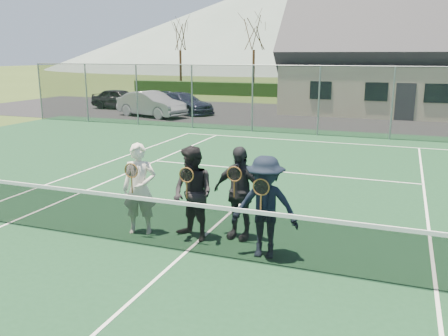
# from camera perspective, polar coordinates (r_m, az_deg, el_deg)

# --- Properties ---
(ground) EXTENTS (220.00, 220.00, 0.00)m
(ground) POSITION_cam_1_polar(r_m,az_deg,el_deg) (27.59, 13.46, 5.92)
(ground) COLOR #334819
(ground) RESTS_ON ground
(court_surface) EXTENTS (30.00, 30.00, 0.02)m
(court_surface) POSITION_cam_1_polar(r_m,az_deg,el_deg) (8.65, -4.54, -10.13)
(court_surface) COLOR #14381E
(court_surface) RESTS_ON ground
(tarmac_carpark) EXTENTS (40.00, 12.00, 0.01)m
(tarmac_carpark) POSITION_cam_1_polar(r_m,az_deg,el_deg) (28.36, 5.39, 6.44)
(tarmac_carpark) COLOR black
(tarmac_carpark) RESTS_ON ground
(hedge_row) EXTENTS (40.00, 1.20, 1.10)m
(hedge_row) POSITION_cam_1_polar(r_m,az_deg,el_deg) (39.41, 15.83, 8.77)
(hedge_row) COLOR black
(hedge_row) RESTS_ON ground
(hill_west) EXTENTS (110.00, 110.00, 18.00)m
(hill_west) POSITION_cam_1_polar(r_m,az_deg,el_deg) (106.18, 5.35, 16.45)
(hill_west) COLOR slate
(hill_west) RESTS_ON ground
(car_a) EXTENTS (4.02, 2.03, 1.31)m
(car_a) POSITION_cam_1_polar(r_m,az_deg,el_deg) (31.73, -12.46, 8.12)
(car_a) COLOR black
(car_a) RESTS_ON ground
(car_b) EXTENTS (4.57, 2.67, 1.42)m
(car_b) POSITION_cam_1_polar(r_m,az_deg,el_deg) (27.46, -8.74, 7.60)
(car_b) COLOR #95979D
(car_b) RESTS_ON ground
(car_c) EXTENTS (4.65, 3.14, 1.25)m
(car_c) POSITION_cam_1_polar(r_m,az_deg,el_deg) (28.69, -5.03, 7.77)
(car_c) COLOR black
(car_c) RESTS_ON ground
(court_markings) EXTENTS (11.03, 23.83, 0.01)m
(court_markings) POSITION_cam_1_polar(r_m,az_deg,el_deg) (8.65, -4.55, -10.03)
(court_markings) COLOR white
(court_markings) RESTS_ON court_surface
(tennis_net) EXTENTS (11.68, 0.08, 1.10)m
(tennis_net) POSITION_cam_1_polar(r_m,az_deg,el_deg) (8.45, -4.61, -6.84)
(tennis_net) COLOR slate
(tennis_net) RESTS_ON ground
(perimeter_fence) EXTENTS (30.07, 0.07, 3.02)m
(perimeter_fence) POSITION_cam_1_polar(r_m,az_deg,el_deg) (21.02, 11.34, 7.94)
(perimeter_fence) COLOR slate
(perimeter_fence) RESTS_ON ground
(clubhouse) EXTENTS (15.60, 8.20, 7.70)m
(clubhouse) POSITION_cam_1_polar(r_m,az_deg,el_deg) (31.16, 22.39, 13.49)
(clubhouse) COLOR beige
(clubhouse) RESTS_ON ground
(tree_a) EXTENTS (3.20, 3.20, 7.77)m
(tree_a) POSITION_cam_1_polar(r_m,az_deg,el_deg) (44.66, -5.34, 16.44)
(tree_a) COLOR #392115
(tree_a) RESTS_ON ground
(tree_b) EXTENTS (3.20, 3.20, 7.77)m
(tree_b) POSITION_cam_1_polar(r_m,az_deg,el_deg) (42.09, 3.64, 16.66)
(tree_b) COLOR #3B2215
(tree_b) RESTS_ON ground
(tree_c) EXTENTS (3.20, 3.20, 7.77)m
(tree_c) POSITION_cam_1_polar(r_m,az_deg,el_deg) (40.24, 19.41, 16.09)
(tree_c) COLOR #3D2716
(tree_c) RESTS_ON ground
(player_a) EXTENTS (0.76, 0.62, 1.80)m
(player_a) POSITION_cam_1_polar(r_m,az_deg,el_deg) (9.38, -10.12, -2.48)
(player_a) COLOR silver
(player_a) RESTS_ON court_surface
(player_b) EXTENTS (1.07, 0.97, 1.80)m
(player_b) POSITION_cam_1_polar(r_m,az_deg,el_deg) (8.94, -3.76, -3.11)
(player_b) COLOR black
(player_b) RESTS_ON court_surface
(player_c) EXTENTS (1.10, 0.58, 1.80)m
(player_c) POSITION_cam_1_polar(r_m,az_deg,el_deg) (8.99, 1.81, -2.99)
(player_c) COLOR black
(player_c) RESTS_ON court_surface
(player_d) EXTENTS (1.22, 0.78, 1.80)m
(player_d) POSITION_cam_1_polar(r_m,az_deg,el_deg) (8.18, 4.96, -4.72)
(player_d) COLOR black
(player_d) RESTS_ON court_surface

